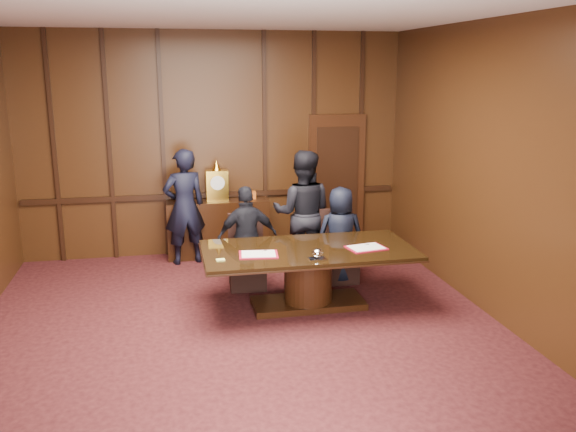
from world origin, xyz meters
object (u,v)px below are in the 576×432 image
object	(u,v)px
signatory_right	(340,235)
witness_right	(303,213)
sideboard	(218,226)
conference_table	(308,268)
witness_left	(185,207)
signatory_left	(247,238)

from	to	relation	value
signatory_right	witness_right	bearing A→B (deg)	-42.78
signatory_right	sideboard	bearing A→B (deg)	-42.36
sideboard	conference_table	distance (m)	2.55
conference_table	witness_right	distance (m)	1.33
witness_left	signatory_right	bearing A→B (deg)	134.67
conference_table	witness_left	size ratio (longest dim) A/B	1.48
witness_left	witness_right	size ratio (longest dim) A/B	0.98
conference_table	witness_left	xyz separation A→B (m)	(-1.42, 2.10, 0.37)
signatory_left	witness_left	distance (m)	1.53
signatory_right	witness_right	distance (m)	0.67
witness_right	signatory_right	bearing A→B (deg)	151.51
witness_left	signatory_left	bearing A→B (deg)	107.52
witness_right	sideboard	bearing A→B (deg)	-27.90
signatory_left	witness_left	world-z (taller)	witness_left
conference_table	witness_left	world-z (taller)	witness_left
witness_right	witness_left	bearing A→B (deg)	-9.81
signatory_right	signatory_left	bearing A→B (deg)	3.34
sideboard	conference_table	size ratio (longest dim) A/B	0.61
signatory_left	signatory_right	distance (m)	1.30
conference_table	signatory_right	xyz separation A→B (m)	(0.65, 0.80, 0.17)
signatory_left	witness_left	xyz separation A→B (m)	(-0.77, 1.30, 0.18)
sideboard	witness_left	size ratio (longest dim) A/B	0.90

